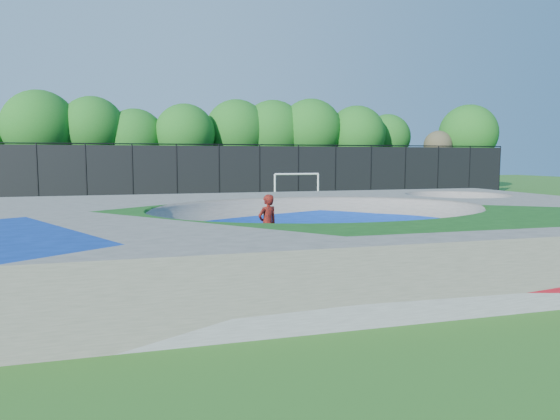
# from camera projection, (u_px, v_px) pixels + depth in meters

# --- Properties ---
(ground) EXTENTS (120.00, 120.00, 0.00)m
(ground) POSITION_uv_depth(u_px,v_px,m) (320.00, 253.00, 16.06)
(ground) COLOR #29631B
(ground) RESTS_ON ground
(skate_deck) EXTENTS (22.00, 14.00, 1.50)m
(skate_deck) POSITION_uv_depth(u_px,v_px,m) (320.00, 230.00, 15.98)
(skate_deck) COLOR gray
(skate_deck) RESTS_ON ground
(skater) EXTENTS (0.82, 0.69, 1.91)m
(skater) POSITION_uv_depth(u_px,v_px,m) (268.00, 224.00, 15.76)
(skater) COLOR red
(skater) RESTS_ON ground
(skateboard) EXTENTS (0.81, 0.41, 0.05)m
(skateboard) POSITION_uv_depth(u_px,v_px,m) (268.00, 253.00, 15.86)
(skateboard) COLOR black
(skateboard) RESTS_ON ground
(soccer_goal) EXTENTS (3.10, 0.12, 2.05)m
(soccer_goal) POSITION_uv_depth(u_px,v_px,m) (297.00, 183.00, 32.74)
(soccer_goal) COLOR white
(soccer_goal) RESTS_ON ground
(fence) EXTENTS (48.09, 0.09, 4.04)m
(fence) POSITION_uv_depth(u_px,v_px,m) (219.00, 171.00, 35.95)
(fence) COLOR black
(fence) RESTS_ON ground
(treeline) EXTENTS (53.59, 6.55, 8.01)m
(treeline) POSITION_uv_depth(u_px,v_px,m) (194.00, 133.00, 39.93)
(treeline) COLOR #4A3625
(treeline) RESTS_ON ground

